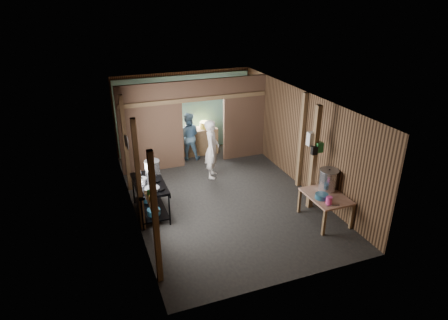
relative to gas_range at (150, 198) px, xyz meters
name	(u,v)px	position (x,y,z in m)	size (l,w,h in m)	color
floor	(221,195)	(1.88, 0.23, -0.42)	(4.50, 7.00, 0.00)	black
ceiling	(221,99)	(1.88, 0.23, 2.18)	(4.50, 7.00, 0.00)	#423D39
wall_back	(184,112)	(1.88, 3.73, 0.88)	(4.50, 0.00, 2.60)	brown
wall_front	(292,222)	(1.88, -3.27, 0.88)	(4.50, 0.00, 2.60)	brown
wall_left	(130,163)	(-0.37, 0.23, 0.88)	(0.00, 7.00, 2.60)	brown
wall_right	(300,138)	(4.13, 0.23, 0.88)	(0.00, 7.00, 2.60)	brown
partition_left	(151,129)	(0.55, 2.43, 0.88)	(1.85, 0.10, 2.60)	brown
partition_right	(244,118)	(3.46, 2.43, 0.88)	(1.35, 0.10, 2.60)	brown
partition_header	(203,90)	(2.13, 2.43, 1.88)	(1.30, 0.10, 0.60)	brown
turquoise_panel	(184,114)	(1.88, 3.67, 0.83)	(4.40, 0.06, 2.50)	#5FADAA
back_counter	(198,141)	(2.18, 3.18, 0.01)	(1.20, 0.50, 0.85)	olive
wall_clock	(191,94)	(2.13, 3.63, 1.48)	(0.20, 0.20, 0.03)	silver
post_left_a	(155,220)	(-0.30, -2.37, 0.88)	(0.10, 0.12, 2.60)	olive
post_left_b	(138,177)	(-0.30, -0.57, 0.88)	(0.10, 0.12, 2.60)	olive
post_left_c	(126,144)	(-0.30, 1.43, 0.88)	(0.10, 0.12, 2.60)	olive
post_right	(301,141)	(4.06, 0.03, 0.88)	(0.10, 0.12, 2.60)	olive
post_free	(314,159)	(3.73, -1.07, 0.88)	(0.12, 0.12, 2.60)	olive
cross_beam	(195,99)	(1.88, 2.38, 1.63)	(4.40, 0.12, 0.12)	olive
pan_lid_big	(127,142)	(-0.33, 0.63, 1.23)	(0.34, 0.34, 0.03)	gray
pan_lid_small	(125,141)	(-0.33, 1.03, 1.13)	(0.30, 0.30, 0.03)	black
wall_shelf	(151,201)	(-0.27, -1.87, 0.98)	(0.14, 0.80, 0.03)	olive
jar_white	(154,204)	(-0.27, -2.12, 1.05)	(0.07, 0.07, 0.10)	silver
jar_yellow	(151,198)	(-0.27, -1.87, 1.05)	(0.08, 0.08, 0.10)	gold
jar_green	(149,192)	(-0.27, -1.65, 1.05)	(0.06, 0.06, 0.10)	#1D6A2E
bag_white	(312,139)	(3.68, -0.99, 1.36)	(0.22, 0.15, 0.32)	silver
bag_green	(319,147)	(3.80, -1.13, 1.18)	(0.16, 0.12, 0.24)	#1D6A2E
bag_black	(314,150)	(3.66, -1.15, 1.13)	(0.14, 0.10, 0.20)	black
gas_range	(150,198)	(0.00, 0.00, 0.00)	(0.73, 1.42, 0.84)	black
prep_table	(325,208)	(3.71, -1.71, -0.09)	(0.80, 1.10, 0.65)	tan
stove_pot_large	(152,168)	(0.17, 0.42, 0.58)	(0.37, 0.37, 0.37)	silver
stove_pot_med	(142,182)	(-0.17, -0.09, 0.50)	(0.22, 0.22, 0.20)	silver
stove_saucepan	(138,173)	(-0.17, 0.51, 0.47)	(0.16, 0.16, 0.10)	silver
frying_pan	(152,189)	(0.00, -0.38, 0.45)	(0.33, 0.55, 0.08)	gray
blue_tub_front	(154,212)	(0.00, -0.32, -0.19)	(0.31, 0.31, 0.13)	#22536B
blue_tub_back	(148,198)	(0.00, 0.36, -0.19)	(0.33, 0.33, 0.13)	#22536B
stock_pot	(328,180)	(3.91, -1.46, 0.47)	(0.45, 0.45, 0.52)	silver
wash_basin	(322,196)	(3.53, -1.79, 0.29)	(0.29, 0.29, 0.11)	#22536B
pink_bucket	(329,200)	(3.55, -2.04, 0.32)	(0.14, 0.14, 0.16)	#E7469B
knife	(333,205)	(3.58, -2.15, 0.24)	(0.30, 0.04, 0.01)	silver
yellow_tub	(205,125)	(2.43, 3.18, 0.53)	(0.37, 0.37, 0.20)	gold
red_cup	(187,128)	(1.82, 3.18, 0.51)	(0.13, 0.13, 0.15)	#A82E43
cook	(212,149)	(2.04, 1.41, 0.43)	(0.62, 0.41, 1.70)	white
worker_back	(188,136)	(1.76, 2.88, 0.33)	(0.73, 0.57, 1.51)	#5982A0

